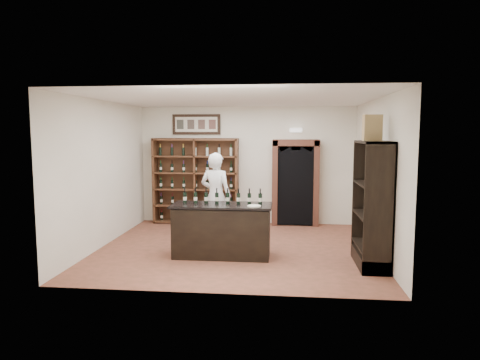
% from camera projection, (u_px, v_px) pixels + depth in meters
% --- Properties ---
extents(floor, '(5.50, 5.50, 0.00)m').
position_uv_depth(floor, '(236.00, 248.00, 8.72)').
color(floor, brown).
rests_on(floor, ground).
extents(ceiling, '(5.50, 5.50, 0.00)m').
position_uv_depth(ceiling, '(236.00, 99.00, 8.39)').
color(ceiling, white).
rests_on(ceiling, wall_back).
extents(wall_back, '(5.50, 0.04, 3.00)m').
position_uv_depth(wall_back, '(247.00, 165.00, 11.03)').
color(wall_back, white).
rests_on(wall_back, ground).
extents(wall_left, '(0.04, 5.00, 3.00)m').
position_uv_depth(wall_left, '(104.00, 173.00, 8.83)').
color(wall_left, white).
rests_on(wall_left, ground).
extents(wall_right, '(0.04, 5.00, 3.00)m').
position_uv_depth(wall_right, '(377.00, 176.00, 8.28)').
color(wall_right, white).
rests_on(wall_right, ground).
extents(wine_shelf, '(2.20, 0.38, 2.20)m').
position_uv_depth(wine_shelf, '(196.00, 181.00, 11.04)').
color(wine_shelf, brown).
rests_on(wine_shelf, ground).
extents(framed_picture, '(1.25, 0.04, 0.52)m').
position_uv_depth(framed_picture, '(196.00, 124.00, 11.01)').
color(framed_picture, black).
rests_on(framed_picture, wall_back).
extents(arched_doorway, '(1.17, 0.35, 2.17)m').
position_uv_depth(arched_doorway, '(295.00, 181.00, 10.77)').
color(arched_doorway, black).
rests_on(arched_doorway, ground).
extents(emergency_light, '(0.30, 0.10, 0.10)m').
position_uv_depth(emergency_light, '(296.00, 130.00, 10.72)').
color(emergency_light, white).
rests_on(emergency_light, wall_back).
extents(tasting_counter, '(1.88, 0.78, 1.00)m').
position_uv_depth(tasting_counter, '(222.00, 231.00, 8.09)').
color(tasting_counter, black).
rests_on(tasting_counter, ground).
extents(counter_bottle_0, '(0.07, 0.07, 0.30)m').
position_uv_depth(counter_bottle_0, '(185.00, 198.00, 8.15)').
color(counter_bottle_0, black).
rests_on(counter_bottle_0, tasting_counter).
extents(counter_bottle_1, '(0.07, 0.07, 0.30)m').
position_uv_depth(counter_bottle_1, '(195.00, 198.00, 8.13)').
color(counter_bottle_1, black).
rests_on(counter_bottle_1, tasting_counter).
extents(counter_bottle_2, '(0.07, 0.07, 0.30)m').
position_uv_depth(counter_bottle_2, '(206.00, 198.00, 8.11)').
color(counter_bottle_2, black).
rests_on(counter_bottle_2, tasting_counter).
extents(counter_bottle_3, '(0.07, 0.07, 0.30)m').
position_uv_depth(counter_bottle_3, '(217.00, 198.00, 8.09)').
color(counter_bottle_3, black).
rests_on(counter_bottle_3, tasting_counter).
extents(counter_bottle_4, '(0.07, 0.07, 0.30)m').
position_uv_depth(counter_bottle_4, '(228.00, 198.00, 8.07)').
color(counter_bottle_4, black).
rests_on(counter_bottle_4, tasting_counter).
extents(counter_bottle_5, '(0.07, 0.07, 0.30)m').
position_uv_depth(counter_bottle_5, '(238.00, 198.00, 8.05)').
color(counter_bottle_5, black).
rests_on(counter_bottle_5, tasting_counter).
extents(counter_bottle_6, '(0.07, 0.07, 0.30)m').
position_uv_depth(counter_bottle_6, '(249.00, 199.00, 8.03)').
color(counter_bottle_6, black).
rests_on(counter_bottle_6, tasting_counter).
extents(counter_bottle_7, '(0.07, 0.07, 0.30)m').
position_uv_depth(counter_bottle_7, '(260.00, 199.00, 8.01)').
color(counter_bottle_7, black).
rests_on(counter_bottle_7, tasting_counter).
extents(side_cabinet, '(0.48, 1.20, 2.20)m').
position_uv_depth(side_cabinet, '(373.00, 224.00, 7.49)').
color(side_cabinet, black).
rests_on(side_cabinet, ground).
extents(shopkeeper, '(0.79, 0.61, 1.91)m').
position_uv_depth(shopkeeper, '(216.00, 196.00, 9.37)').
color(shopkeeper, white).
rests_on(shopkeeper, ground).
extents(plate, '(0.25, 0.25, 0.02)m').
position_uv_depth(plate, '(254.00, 206.00, 7.78)').
color(plate, beige).
rests_on(plate, tasting_counter).
extents(wine_crate, '(0.33, 0.17, 0.45)m').
position_uv_depth(wine_crate, '(372.00, 128.00, 7.29)').
color(wine_crate, tan).
rests_on(wine_crate, side_cabinet).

